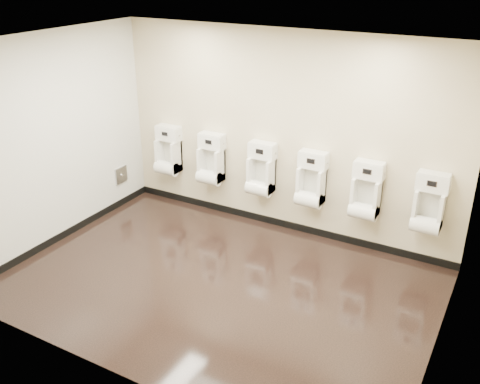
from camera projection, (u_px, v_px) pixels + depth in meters
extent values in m
cube|color=black|center=(218.00, 284.00, 6.44)|extent=(5.00, 3.50, 0.00)
cube|color=silver|center=(213.00, 47.00, 5.30)|extent=(5.00, 3.50, 0.00)
cube|color=beige|center=(283.00, 134.00, 7.27)|extent=(5.00, 0.02, 2.80)
cube|color=beige|center=(106.00, 247.00, 4.48)|extent=(5.00, 0.02, 2.80)
cube|color=beige|center=(53.00, 141.00, 6.98)|extent=(0.02, 3.50, 2.80)
cube|color=beige|center=(454.00, 229.00, 4.76)|extent=(0.02, 3.50, 2.80)
cube|color=silver|center=(53.00, 141.00, 6.98)|extent=(0.01, 3.50, 2.80)
cube|color=black|center=(280.00, 223.00, 7.81)|extent=(5.00, 0.02, 0.10)
cube|color=black|center=(67.00, 232.00, 7.53)|extent=(0.02, 3.50, 0.10)
cube|color=#9E9EA3|center=(121.00, 175.00, 8.30)|extent=(0.03, 0.25, 0.25)
cylinder|color=silver|center=(122.00, 175.00, 8.29)|extent=(0.02, 0.04, 0.04)
cube|color=white|center=(168.00, 156.00, 8.25)|extent=(0.35, 0.25, 0.49)
cube|color=silver|center=(171.00, 152.00, 8.30)|extent=(0.26, 0.01, 0.37)
cylinder|color=white|center=(167.00, 168.00, 8.27)|extent=(0.35, 0.21, 0.21)
cube|color=white|center=(169.00, 133.00, 8.13)|extent=(0.39, 0.18, 0.21)
cube|color=black|center=(165.00, 134.00, 8.04)|extent=(0.10, 0.01, 0.05)
cube|color=silver|center=(165.00, 134.00, 8.05)|extent=(0.12, 0.01, 0.07)
cylinder|color=silver|center=(179.00, 135.00, 8.04)|extent=(0.01, 0.03, 0.03)
cube|color=white|center=(211.00, 165.00, 7.90)|extent=(0.35, 0.25, 0.49)
cube|color=silver|center=(214.00, 160.00, 7.95)|extent=(0.26, 0.01, 0.37)
cylinder|color=white|center=(209.00, 177.00, 7.92)|extent=(0.35, 0.21, 0.21)
cube|color=white|center=(212.00, 141.00, 7.78)|extent=(0.39, 0.18, 0.21)
cube|color=black|center=(208.00, 142.00, 7.70)|extent=(0.10, 0.01, 0.05)
cube|color=silver|center=(208.00, 142.00, 7.70)|extent=(0.12, 0.01, 0.07)
cylinder|color=silver|center=(224.00, 144.00, 7.69)|extent=(0.01, 0.03, 0.03)
cube|color=white|center=(261.00, 175.00, 7.53)|extent=(0.35, 0.25, 0.49)
cube|color=silver|center=(264.00, 171.00, 7.58)|extent=(0.26, 0.01, 0.37)
cylinder|color=white|center=(259.00, 188.00, 7.55)|extent=(0.35, 0.21, 0.21)
cube|color=white|center=(263.00, 151.00, 7.41)|extent=(0.39, 0.18, 0.21)
cube|color=black|center=(259.00, 152.00, 7.33)|extent=(0.10, 0.01, 0.05)
cube|color=silver|center=(259.00, 152.00, 7.33)|extent=(0.12, 0.01, 0.07)
cylinder|color=silver|center=(276.00, 153.00, 7.33)|extent=(0.01, 0.03, 0.03)
cube|color=white|center=(311.00, 186.00, 7.19)|extent=(0.35, 0.25, 0.49)
cube|color=silver|center=(313.00, 181.00, 7.24)|extent=(0.26, 0.01, 0.37)
cylinder|color=white|center=(308.00, 199.00, 7.21)|extent=(0.35, 0.21, 0.21)
cube|color=white|center=(313.00, 160.00, 7.08)|extent=(0.39, 0.18, 0.21)
cube|color=black|center=(311.00, 161.00, 6.99)|extent=(0.10, 0.01, 0.05)
cube|color=silver|center=(311.00, 161.00, 6.99)|extent=(0.12, 0.01, 0.07)
cylinder|color=silver|center=(328.00, 163.00, 6.99)|extent=(0.01, 0.03, 0.03)
cube|color=white|center=(366.00, 197.00, 6.86)|extent=(0.35, 0.25, 0.49)
cube|color=silver|center=(368.00, 192.00, 6.91)|extent=(0.26, 0.01, 0.37)
cylinder|color=white|center=(363.00, 211.00, 6.88)|extent=(0.35, 0.21, 0.21)
cube|color=white|center=(369.00, 171.00, 6.74)|extent=(0.39, 0.18, 0.21)
cube|color=black|center=(367.00, 172.00, 6.66)|extent=(0.10, 0.01, 0.05)
cube|color=silver|center=(367.00, 172.00, 6.66)|extent=(0.12, 0.01, 0.07)
cylinder|color=silver|center=(385.00, 174.00, 6.65)|extent=(0.01, 0.03, 0.03)
cube|color=white|center=(428.00, 210.00, 6.51)|extent=(0.35, 0.25, 0.49)
cube|color=silver|center=(430.00, 204.00, 6.56)|extent=(0.26, 0.01, 0.37)
cylinder|color=white|center=(425.00, 225.00, 6.53)|extent=(0.35, 0.21, 0.21)
cube|color=white|center=(433.00, 182.00, 6.39)|extent=(0.39, 0.18, 0.21)
cube|color=black|center=(432.00, 184.00, 6.31)|extent=(0.10, 0.01, 0.05)
cube|color=silver|center=(432.00, 184.00, 6.31)|extent=(0.12, 0.01, 0.07)
cylinder|color=silver|center=(451.00, 186.00, 6.30)|extent=(0.01, 0.03, 0.03)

